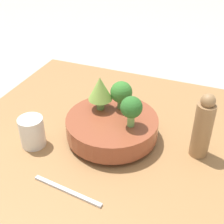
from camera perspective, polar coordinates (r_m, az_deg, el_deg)
ground_plane at (r=0.88m, az=1.52°, el=-7.54°), size 6.00×6.00×0.00m
table at (r=0.87m, az=1.54°, el=-6.62°), size 0.91×0.82×0.04m
bowl at (r=0.85m, az=0.00°, el=-2.68°), size 0.25×0.25×0.07m
broccoli_floret_right at (r=0.78m, az=3.55°, el=0.71°), size 0.06×0.06×0.08m
romanesco_piece_far at (r=0.84m, az=-2.19°, el=4.19°), size 0.07×0.07×0.10m
broccoli_floret_back at (r=0.85m, az=1.72°, el=3.54°), size 0.06×0.06×0.08m
cup at (r=0.85m, az=-14.41°, el=-3.54°), size 0.07×0.07×0.08m
pepper_mill at (r=0.80m, az=16.28°, el=-2.68°), size 0.05×0.05×0.18m
fork at (r=0.73m, az=-8.18°, el=-14.07°), size 0.18×0.03×0.01m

